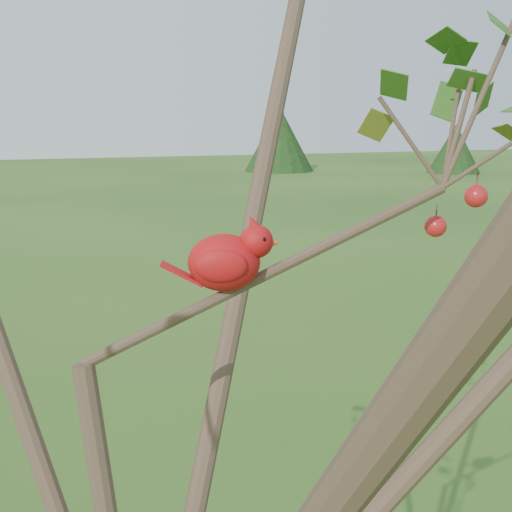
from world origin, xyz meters
The scene contains 2 objects.
crabapple_tree centered at (0.03, -0.02, 2.12)m, with size 2.35×2.05×2.95m.
cardinal centered at (0.18, 0.08, 2.10)m, with size 0.19×0.12×0.13m.
Camera 1 is at (-0.13, -0.85, 2.31)m, focal length 45.00 mm.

